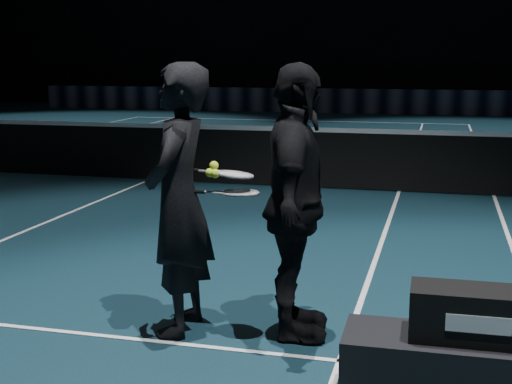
{
  "coord_description": "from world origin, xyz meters",
  "views": [
    {
      "loc": [
        4.7,
        -10.89,
        2.01
      ],
      "look_at": [
        3.44,
        -6.08,
        1.07
      ],
      "focal_mm": 50.0,
      "sensor_mm": 36.0,
      "label": 1
    }
  ],
  "objects_px": {
    "racket_bag": "(477,314)",
    "player_a": "(179,200)",
    "tennis_balls": "(213,171)",
    "racket_upper": "(234,175)",
    "player_bench": "(473,376)",
    "racket_lower": "(240,193)",
    "player_b": "(295,203)"
  },
  "relations": [
    {
      "from": "player_b",
      "to": "tennis_balls",
      "type": "relative_size",
      "value": 16.53
    },
    {
      "from": "player_b",
      "to": "racket_upper",
      "type": "bearing_deg",
      "value": 84.0
    },
    {
      "from": "player_b",
      "to": "tennis_balls",
      "type": "distance_m",
      "value": 0.63
    },
    {
      "from": "player_bench",
      "to": "player_a",
      "type": "xyz_separation_m",
      "value": [
        -2.07,
        0.77,
        0.77
      ]
    },
    {
      "from": "player_bench",
      "to": "player_a",
      "type": "bearing_deg",
      "value": 158.61
    },
    {
      "from": "player_bench",
      "to": "player_a",
      "type": "height_order",
      "value": "player_a"
    },
    {
      "from": "racket_upper",
      "to": "tennis_balls",
      "type": "relative_size",
      "value": 5.67
    },
    {
      "from": "player_a",
      "to": "racket_upper",
      "type": "relative_size",
      "value": 2.92
    },
    {
      "from": "player_a",
      "to": "tennis_balls",
      "type": "relative_size",
      "value": 16.53
    },
    {
      "from": "player_bench",
      "to": "racket_lower",
      "type": "relative_size",
      "value": 2.18
    },
    {
      "from": "player_a",
      "to": "player_b",
      "type": "xyz_separation_m",
      "value": [
        0.84,
        0.11,
        0.0
      ]
    },
    {
      "from": "racket_bag",
      "to": "tennis_balls",
      "type": "distance_m",
      "value": 2.08
    },
    {
      "from": "racket_lower",
      "to": "racket_upper",
      "type": "xyz_separation_m",
      "value": [
        -0.05,
        0.03,
        0.13
      ]
    },
    {
      "from": "player_b",
      "to": "racket_upper",
      "type": "xyz_separation_m",
      "value": [
        -0.45,
        -0.02,
        0.19
      ]
    },
    {
      "from": "racket_bag",
      "to": "racket_upper",
      "type": "height_order",
      "value": "racket_upper"
    },
    {
      "from": "player_bench",
      "to": "racket_lower",
      "type": "xyz_separation_m",
      "value": [
        -1.62,
        0.83,
        0.84
      ]
    },
    {
      "from": "racket_lower",
      "to": "player_b",
      "type": "bearing_deg",
      "value": 0.0
    },
    {
      "from": "player_bench",
      "to": "racket_upper",
      "type": "distance_m",
      "value": 2.12
    },
    {
      "from": "racket_bag",
      "to": "player_a",
      "type": "relative_size",
      "value": 0.37
    },
    {
      "from": "player_a",
      "to": "racket_upper",
      "type": "height_order",
      "value": "player_a"
    },
    {
      "from": "racket_lower",
      "to": "tennis_balls",
      "type": "bearing_deg",
      "value": 178.53
    },
    {
      "from": "racket_bag",
      "to": "player_a",
      "type": "bearing_deg",
      "value": 158.61
    },
    {
      "from": "racket_bag",
      "to": "racket_upper",
      "type": "bearing_deg",
      "value": 151.88
    },
    {
      "from": "racket_bag",
      "to": "racket_lower",
      "type": "bearing_deg",
      "value": 152.03
    },
    {
      "from": "tennis_balls",
      "to": "player_a",
      "type": "bearing_deg",
      "value": -171.75
    },
    {
      "from": "racket_bag",
      "to": "player_b",
      "type": "bearing_deg",
      "value": 143.45
    },
    {
      "from": "player_bench",
      "to": "racket_bag",
      "type": "relative_size",
      "value": 2.0
    },
    {
      "from": "player_bench",
      "to": "racket_bag",
      "type": "distance_m",
      "value": 0.37
    },
    {
      "from": "player_bench",
      "to": "racket_bag",
      "type": "xyz_separation_m",
      "value": [
        0.0,
        0.0,
        0.37
      ]
    },
    {
      "from": "racket_upper",
      "to": "player_bench",
      "type": "bearing_deg",
      "value": -38.38
    },
    {
      "from": "player_b",
      "to": "racket_lower",
      "type": "relative_size",
      "value": 2.92
    },
    {
      "from": "racket_lower",
      "to": "racket_upper",
      "type": "relative_size",
      "value": 1.0
    }
  ]
}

